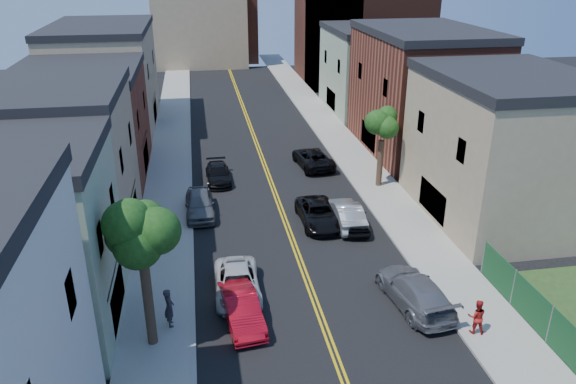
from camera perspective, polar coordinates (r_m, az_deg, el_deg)
name	(u,v)px	position (r m, az deg, el deg)	size (l,w,h in m)	color
sidewalk_left	(169,154)	(49.66, -12.12, 3.85)	(3.20, 100.00, 0.15)	gray
sidewalk_right	(344,145)	(51.31, 5.81, 4.89)	(3.20, 100.00, 0.15)	gray
curb_left	(190,153)	(49.60, -10.10, 3.99)	(0.30, 100.00, 0.15)	gray
curb_right	(326,146)	(50.89, 3.90, 4.80)	(0.30, 100.00, 0.15)	gray
bldg_left_palegrn	(4,252)	(27.26, -27.25, -5.48)	(9.00, 8.00, 8.50)	gray
bldg_left_tan_near	(49,172)	(35.08, -23.40, 1.86)	(9.00, 10.00, 9.00)	#998466
bldg_left_brick	(83,127)	(45.45, -20.41, 6.28)	(9.00, 12.00, 8.00)	brown
bldg_left_tan_far	(106,80)	(58.69, -18.29, 10.93)	(9.00, 16.00, 9.50)	#998466
bldg_right_tan	(503,152)	(38.24, 21.29, 3.89)	(9.00, 12.00, 9.00)	#998466
bldg_right_brick	(420,94)	(50.12, 13.49, 9.78)	(9.00, 14.00, 10.00)	brown
bldg_right_palegrn	(371,72)	(63.11, 8.57, 12.16)	(9.00, 12.00, 8.50)	gray
church	(355,27)	(77.57, 6.94, 16.54)	(16.20, 14.20, 22.60)	#4C2319
backdrop_left	(200,26)	(89.49, -9.08, 16.51)	(14.00, 8.00, 12.00)	#998466
backdrop_center	(225,29)	(93.72, -6.56, 16.32)	(10.00, 8.00, 10.00)	brown
fence_right	(571,347)	(26.73, 27.13, -14.04)	(0.04, 15.00, 1.90)	#143F1E
tree_left_mid	(138,213)	(23.16, -15.17, -2.07)	(5.20, 5.20, 9.29)	#3E2E1F
tree_right_far	(384,113)	(40.55, 9.83, 8.07)	(4.40, 4.40, 8.03)	#3E2E1F
red_sedan	(242,309)	(26.86, -4.81, -11.91)	(1.55, 4.46, 1.47)	#B50C1A
white_pickup	(238,283)	(28.80, -5.23, -9.37)	(2.27, 4.92, 1.37)	silver
grey_car_left	(200,204)	(37.49, -9.09, -1.22)	(1.91, 4.75, 1.62)	#525559
black_car_left	(218,174)	(42.87, -7.21, 1.86)	(1.80, 4.43, 1.29)	black
grey_car_right	(415,291)	(28.61, 12.91, -9.89)	(2.25, 5.54, 1.61)	slate
black_car_right	(355,219)	(35.52, 6.91, -2.77)	(1.59, 3.96, 1.35)	black
silver_car_right	(346,214)	(35.90, 6.03, -2.24)	(1.65, 4.74, 1.56)	#9DA0A5
dark_car_right_far	(313,158)	(45.67, 2.58, 3.53)	(2.47, 5.36, 1.49)	black
black_suv_lane	(318,214)	(35.91, 3.16, -2.27)	(2.34, 5.07, 1.41)	black
pedestrian_left	(169,307)	(26.77, -12.15, -11.56)	(0.71, 0.46, 1.94)	#27262E
pedestrian_right	(477,317)	(27.22, 18.87, -12.06)	(0.83, 0.65, 1.70)	#AD1D1A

